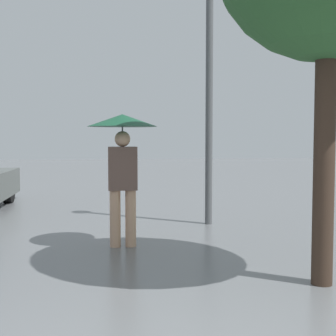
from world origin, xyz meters
TOP-DOWN VIEW (x-y plane):
  - pedestrian at (-0.01, 4.36)m, footprint 0.92×0.92m
  - street_lamp at (1.47, 5.83)m, footprint 0.35×0.35m

SIDE VIEW (x-z plane):
  - pedestrian at x=-0.01m, z-range 0.47..2.23m
  - street_lamp at x=1.47m, z-range 0.74..5.03m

